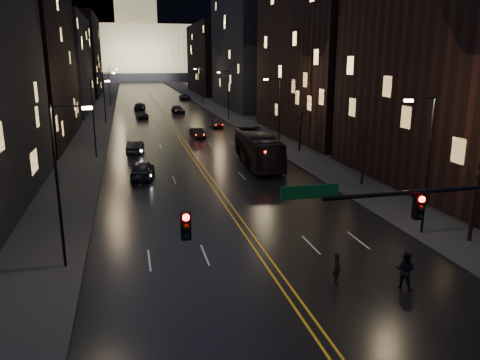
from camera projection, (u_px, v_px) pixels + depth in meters
ground at (327, 346)px, 18.65m from camera, size 900.00×900.00×0.00m
road at (151, 97)px, 140.99m from camera, size 20.00×320.00×0.02m
sidewalk_left at (103, 97)px, 137.82m from camera, size 8.00×320.00×0.16m
sidewalk_right at (197, 96)px, 144.13m from camera, size 8.00×320.00×0.16m
center_line at (151, 97)px, 140.99m from camera, size 0.62×320.00×0.01m
building_left_mid at (15, 36)px, 61.21m from camera, size 12.00×30.00×28.00m
building_left_far at (57, 64)px, 97.98m from camera, size 12.00×34.00×20.00m
building_left_dist at (78, 56)px, 142.65m from camera, size 12.00×40.00×24.00m
building_right_near at (469, 48)px, 39.19m from camera, size 12.00×26.00×24.00m
building_right_tall at (327, 1)px, 65.66m from camera, size 12.00×30.00×38.00m
building_right_mid at (251, 50)px, 106.69m from camera, size 12.00×34.00×26.00m
building_right_dist at (213, 59)px, 152.37m from camera, size 12.00×40.00×22.00m
capitol at (138, 47)px, 249.61m from camera, size 90.00×50.00×58.50m
traffic_signal at (470, 214)px, 18.69m from camera, size 17.29×0.45×7.00m
streetlamp_right_near at (426, 158)px, 29.22m from camera, size 2.13×0.25×9.00m
streetlamp_left_near at (61, 178)px, 24.34m from camera, size 2.13×0.25×9.00m
streetlamp_right_mid at (278, 109)px, 57.45m from camera, size 2.13×0.25×9.00m
streetlamp_left_mid at (95, 114)px, 52.58m from camera, size 2.13×0.25×9.00m
streetlamp_right_far at (227, 93)px, 85.69m from camera, size 2.13×0.25×9.00m
streetlamp_left_far at (105, 95)px, 80.81m from camera, size 2.13×0.25×9.00m
streetlamp_right_dist at (202, 84)px, 113.92m from camera, size 2.13×0.25×9.00m
streetlamp_left_dist at (110, 85)px, 109.04m from camera, size 2.13×0.25×9.00m
tree_right_near at (478, 172)px, 27.97m from camera, size 2.40×2.40×6.65m
tree_right_mid at (365, 136)px, 41.15m from camera, size 2.40×2.40×6.65m
tree_right_far at (300, 115)px, 56.21m from camera, size 2.40×2.40×6.65m
bus at (258, 149)px, 50.16m from camera, size 3.73×12.80×3.52m
oncoming_car_a at (143, 169)px, 44.76m from camera, size 2.69×5.24×1.71m
oncoming_car_b at (135, 147)px, 56.30m from camera, size 2.31×4.98×1.58m
oncoming_car_c at (142, 115)px, 89.77m from camera, size 2.33×4.73×1.29m
oncoming_car_d at (140, 106)px, 103.90m from camera, size 2.86×5.90×1.66m
receding_car_a at (198, 133)px, 67.69m from camera, size 1.97×4.36×1.39m
receding_car_b at (217, 123)px, 77.35m from camera, size 1.78×4.32×1.47m
receding_car_c at (178, 110)px, 98.01m from camera, size 2.67×5.37×1.50m
receding_car_d at (185, 97)px, 129.91m from camera, size 2.84×5.59×1.51m
pedestrian_a at (337, 268)px, 23.75m from camera, size 0.46×0.64×1.65m
pedestrian_b at (405, 270)px, 23.13m from camera, size 1.04×1.05×1.97m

